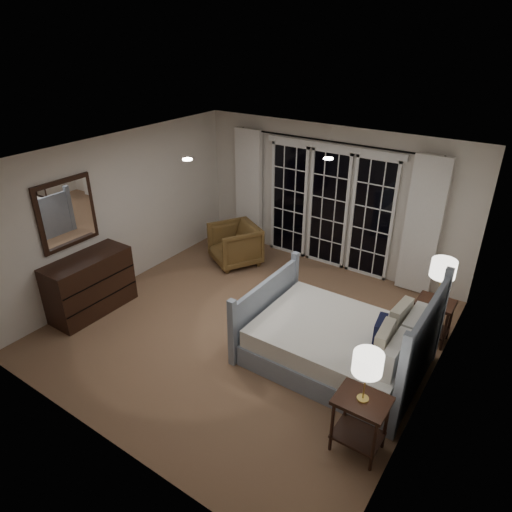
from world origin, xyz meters
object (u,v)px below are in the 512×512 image
Objects in this scene: lamp_left at (368,364)px; dresser at (90,285)px; lamp_right at (443,269)px; armchair at (235,244)px; nightstand_right at (434,315)px; nightstand_left at (360,416)px; bed at (339,343)px.

dresser is (-4.39, 0.14, -0.67)m from lamp_left.
lamp_right reaches higher than armchair.
nightstand_right is 0.77× the size of armchair.
dresser is at bearing -154.19° from lamp_right.
nightstand_left is 2.41m from lamp_right.
armchair is at bearing 143.26° from nightstand_left.
dresser is at bearing -78.96° from armchair.
lamp_left is at bearing -6.51° from armchair.
armchair reaches higher than nightstand_right.
nightstand_left is 0.84× the size of armchair.
bed is 1.46m from nightstand_right.
bed is at bearing -125.51° from lamp_right.
nightstand_left is 4.39m from dresser.
nightstand_right is at bearing 25.81° from dresser.
bed reaches higher than lamp_right.
nightstand_right is at bearing 54.49° from bed.
nightstand_left is 1.09× the size of nightstand_right.
lamp_left is 0.90× the size of lamp_right.
lamp_left reaches higher than nightstand_right.
bed is 1.66m from lamp_right.
lamp_left is 4.46m from armchair.
bed is 3.16m from armchair.
nightstand_left is 1.09× the size of lamp_right.
lamp_left is at bearing -56.69° from bed.
bed is at bearing -125.51° from nightstand_right.
armchair is at bearing 143.26° from lamp_left.
lamp_left is 0.44× the size of dresser.
nightstand_left is 2.31m from nightstand_right.
nightstand_left is (0.74, -1.13, 0.13)m from bed.
nightstand_right is at bearing 87.42° from lamp_left.
armchair is (-2.78, 1.50, 0.05)m from bed.
bed is 1.57m from lamp_left.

